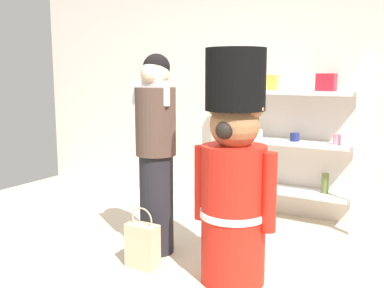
% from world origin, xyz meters
% --- Properties ---
extents(ground_plane, '(6.40, 6.40, 0.00)m').
position_xyz_m(ground_plane, '(0.00, 0.00, 0.00)').
color(ground_plane, beige).
extents(back_wall, '(6.40, 0.12, 2.60)m').
position_xyz_m(back_wall, '(0.00, 2.20, 1.30)').
color(back_wall, silver).
rests_on(back_wall, ground_plane).
extents(merchandise_shelf, '(1.33, 0.35, 1.73)m').
position_xyz_m(merchandise_shelf, '(0.54, 1.98, 0.89)').
color(merchandise_shelf, white).
rests_on(merchandise_shelf, ground_plane).
extents(teddy_bear_guard, '(0.65, 0.50, 1.72)m').
position_xyz_m(teddy_bear_guard, '(0.60, 0.38, 0.82)').
color(teddy_bear_guard, red).
rests_on(teddy_bear_guard, ground_plane).
extents(person_shopper, '(0.36, 0.34, 1.71)m').
position_xyz_m(person_shopper, '(-0.21, 0.54, 0.90)').
color(person_shopper, black).
rests_on(person_shopper, ground_plane).
extents(shopping_bag, '(0.27, 0.13, 0.50)m').
position_xyz_m(shopping_bag, '(-0.12, 0.21, 0.19)').
color(shopping_bag, '#C1AD89').
rests_on(shopping_bag, ground_plane).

